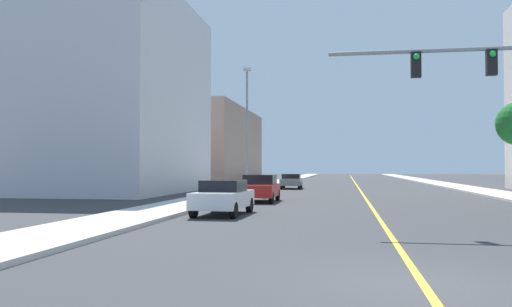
{
  "coord_description": "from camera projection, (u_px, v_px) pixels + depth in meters",
  "views": [
    {
      "loc": [
        -1.3,
        -9.14,
        1.99
      ],
      "look_at": [
        -5.22,
        13.88,
        2.58
      ],
      "focal_mm": 36.51,
      "sensor_mm": 36.0,
      "label": 1
    }
  ],
  "objects": [
    {
      "name": "sidewalk_right",
      "position": [
        460.0,
        187.0,
        48.57
      ],
      "size": [
        2.98,
        168.0,
        0.15
      ],
      "primitive_type": "cube",
      "color": "beige",
      "rests_on": "ground"
    },
    {
      "name": "street_lamp",
      "position": [
        247.0,
        124.0,
        38.04
      ],
      "size": [
        0.56,
        0.28,
        9.08
      ],
      "color": "gray",
      "rests_on": "sidewalk_left"
    },
    {
      "name": "ground",
      "position": [
        358.0,
        187.0,
        50.13
      ],
      "size": [
        192.0,
        192.0,
        0.0
      ],
      "primitive_type": "plane",
      "color": "#38383A"
    },
    {
      "name": "building_left_far",
      "position": [
        184.0,
        146.0,
        66.78
      ],
      "size": [
        16.42,
        24.6,
        9.29
      ],
      "primitive_type": "cube",
      "color": "gray",
      "rests_on": "ground"
    },
    {
      "name": "car_red",
      "position": [
        260.0,
        188.0,
        29.48
      ],
      "size": [
        1.97,
        3.97,
        1.53
      ],
      "rotation": [
        0.0,
        0.0,
        3.15
      ],
      "color": "red",
      "rests_on": "ground"
    },
    {
      "name": "sidewalk_left",
      "position": [
        263.0,
        186.0,
        51.69
      ],
      "size": [
        2.98,
        168.0,
        0.15
      ],
      "primitive_type": "cube",
      "color": "beige",
      "rests_on": "ground"
    },
    {
      "name": "building_left_near",
      "position": [
        116.0,
        97.0,
        40.59
      ],
      "size": [
        10.78,
        16.83,
        14.89
      ],
      "primitive_type": "cube",
      "color": "silver",
      "rests_on": "ground"
    },
    {
      "name": "lane_marking_center",
      "position": [
        358.0,
        187.0,
        50.13
      ],
      "size": [
        0.16,
        144.0,
        0.01
      ],
      "primitive_type": "cube",
      "color": "yellow",
      "rests_on": "ground"
    },
    {
      "name": "car_white",
      "position": [
        223.0,
        197.0,
        21.43
      ],
      "size": [
        1.95,
        4.0,
        1.44
      ],
      "rotation": [
        0.0,
        0.0,
        3.11
      ],
      "color": "white",
      "rests_on": "ground"
    },
    {
      "name": "car_gray",
      "position": [
        291.0,
        181.0,
        47.03
      ],
      "size": [
        1.95,
        4.22,
        1.34
      ],
      "rotation": [
        0.0,
        0.0,
        3.18
      ],
      "color": "slate",
      "rests_on": "ground"
    }
  ]
}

